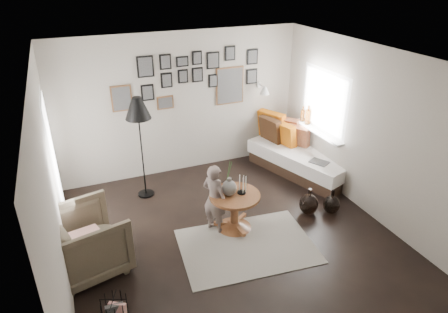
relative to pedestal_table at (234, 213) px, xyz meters
name	(u,v)px	position (x,y,z in m)	size (l,w,h in m)	color
ground	(234,238)	(-0.11, -0.24, -0.27)	(4.80, 4.80, 0.00)	black
wall_back	(181,105)	(-0.11, 2.16, 1.03)	(4.50, 4.50, 0.00)	#ABA295
wall_front	(354,280)	(-0.11, -2.64, 1.03)	(4.50, 4.50, 0.00)	#ABA295
wall_left	(52,193)	(-2.36, -0.24, 1.03)	(4.80, 4.80, 0.00)	#ABA295
wall_right	(371,133)	(2.14, -0.24, 1.03)	(4.80, 4.80, 0.00)	#ABA295
ceiling	(236,60)	(-0.11, -0.24, 2.33)	(4.80, 4.80, 0.00)	white
door_left	(55,167)	(-2.35, 0.96, 0.78)	(0.00, 2.14, 2.14)	white
window_right	(314,126)	(2.06, 1.10, 0.66)	(0.15, 1.32, 1.30)	white
gallery_wall	(196,79)	(0.17, 2.14, 1.47)	(2.74, 0.03, 1.08)	brown
wall_sconce	(264,90)	(1.44, 1.89, 1.19)	(0.18, 0.36, 0.16)	white
rug	(247,246)	(-0.01, -0.47, -0.27)	(1.86, 1.30, 0.01)	silver
pedestal_table	(234,213)	(0.00, 0.00, 0.00)	(0.75, 0.75, 0.59)	brown
vase	(229,185)	(-0.08, 0.02, 0.48)	(0.21, 0.21, 0.54)	black
candles	(242,185)	(0.11, 0.00, 0.45)	(0.13, 0.13, 0.28)	black
daybed	(299,155)	(1.89, 1.24, 0.04)	(1.47, 2.21, 1.01)	black
magazine_on_daybed	(319,162)	(1.89, 0.59, 0.20)	(0.23, 0.31, 0.02)	black
armchair	(86,242)	(-2.11, -0.09, 0.16)	(0.93, 0.95, 0.87)	brown
armchair_cushion	(85,237)	(-2.11, -0.04, 0.21)	(0.39, 0.39, 0.10)	white
floor_lamp	(138,112)	(-1.03, 1.46, 1.24)	(0.41, 0.41, 1.76)	black
magazine_basket	(115,312)	(-1.94, -1.13, -0.10)	(0.37, 0.37, 0.36)	black
demijohn_large	(309,204)	(1.24, -0.11, -0.10)	(0.30, 0.30, 0.45)	black
demijohn_small	(331,204)	(1.59, -0.23, -0.12)	(0.27, 0.27, 0.41)	black
child	(215,199)	(-0.29, 0.08, 0.27)	(0.40, 0.26, 1.08)	#685752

